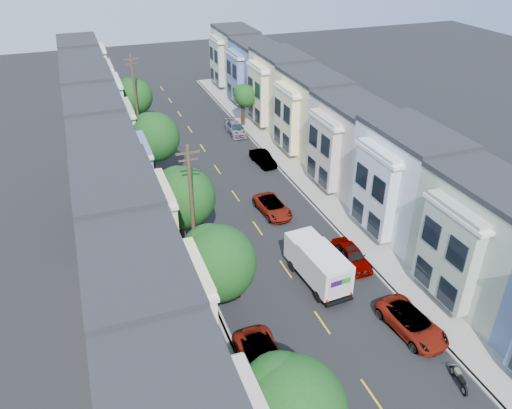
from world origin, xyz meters
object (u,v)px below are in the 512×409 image
at_px(parked_left_b, 264,360).
at_px(motorcycle, 458,378).
at_px(tree_d, 154,138).
at_px(parked_left_c, 224,280).
at_px(utility_pole_near, 192,212).
at_px(tree_b, 216,264).
at_px(lead_sedan, 273,207).
at_px(parked_right_c, 263,158).
at_px(tree_far_r, 245,97).
at_px(tree_c, 183,198).
at_px(utility_pole_far, 136,100).
at_px(tree_e, 133,97).
at_px(parked_right_b, 351,256).
at_px(fedex_truck, 318,263).
at_px(parked_left_d, 188,206).
at_px(parked_right_d, 236,129).
at_px(parked_right_a, 412,323).

relative_size(parked_left_b, motorcycle, 2.57).
bearing_deg(tree_d, parked_left_c, -85.41).
bearing_deg(utility_pole_near, tree_b, -90.02).
xyz_separation_m(lead_sedan, parked_right_c, (2.79, 9.72, 0.02)).
xyz_separation_m(parked_left_b, parked_right_c, (9.80, 25.89, -0.06)).
xyz_separation_m(tree_far_r, parked_right_c, (-1.99, -11.41, -3.06)).
distance_m(tree_b, utility_pole_near, 5.84).
xyz_separation_m(tree_c, parked_left_b, (1.40, -13.35, -3.94)).
distance_m(utility_pole_near, utility_pole_far, 26.00).
height_order(tree_c, tree_e, tree_c).
xyz_separation_m(parked_left_c, motorcycle, (9.82, -12.69, -0.20)).
bearing_deg(parked_right_b, parked_right_c, 91.01).
relative_size(tree_c, fedex_truck, 1.19).
distance_m(tree_e, utility_pole_far, 2.73).
relative_size(parked_left_b, parked_left_d, 1.17).
bearing_deg(tree_e, tree_b, -90.00).
xyz_separation_m(tree_c, fedex_truck, (7.84, -7.08, -3.07)).
height_order(tree_e, fedex_truck, tree_e).
bearing_deg(motorcycle, lead_sedan, 111.68).
bearing_deg(parked_left_b, tree_b, 106.05).
bearing_deg(tree_far_r, parked_left_d, -122.37).
xyz_separation_m(parked_left_c, parked_left_d, (0.00, 10.73, 0.12)).
bearing_deg(tree_c, fedex_truck, -42.11).
bearing_deg(tree_e, utility_pole_near, -90.00).
relative_size(tree_e, fedex_truck, 1.15).
relative_size(tree_far_r, parked_right_d, 1.17).
bearing_deg(tree_c, tree_far_r, 61.14).
height_order(lead_sedan, parked_right_b, parked_right_b).
bearing_deg(tree_far_r, lead_sedan, -102.75).
distance_m(parked_right_a, parked_right_b, 7.59).
distance_m(parked_right_c, parked_right_d, 9.12).
xyz_separation_m(tree_b, parked_right_b, (11.20, 2.79, -4.11)).
bearing_deg(parked_left_d, parked_left_c, -88.76).
height_order(fedex_truck, parked_right_b, fedex_truck).
bearing_deg(parked_right_d, motorcycle, -89.16).
height_order(parked_left_d, parked_right_a, parked_left_d).
distance_m(parked_left_b, parked_left_c, 7.97).
distance_m(tree_e, parked_left_d, 20.70).
distance_m(tree_b, parked_right_c, 24.54).
xyz_separation_m(lead_sedan, parked_left_c, (-7.01, -8.20, -0.03)).
xyz_separation_m(tree_b, tree_e, (-0.00, 34.52, -0.20)).
xyz_separation_m(utility_pole_near, parked_left_c, (1.40, -2.32, -4.53)).
relative_size(utility_pole_near, parked_right_d, 2.26).
xyz_separation_m(utility_pole_near, parked_left_d, (1.40, 8.40, -4.41)).
bearing_deg(parked_right_a, parked_left_d, 111.41).
xyz_separation_m(tree_d, parked_right_b, (11.20, -18.17, -4.08)).
relative_size(tree_e, utility_pole_near, 0.68).
height_order(tree_c, utility_pole_near, utility_pole_near).
xyz_separation_m(tree_d, fedex_truck, (7.84, -19.14, -3.22)).
distance_m(parked_left_c, motorcycle, 16.04).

